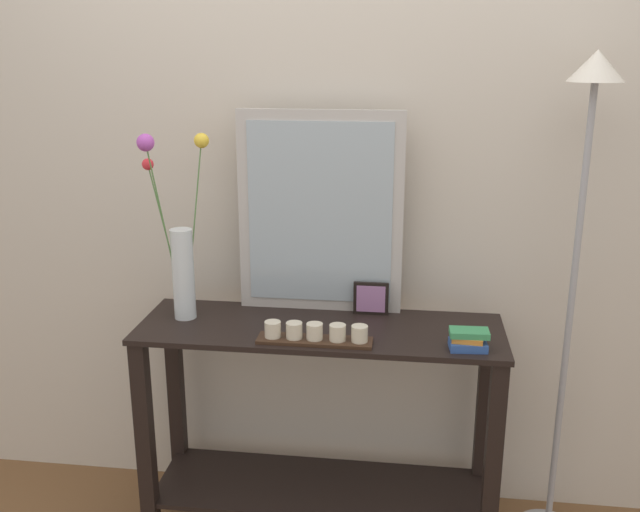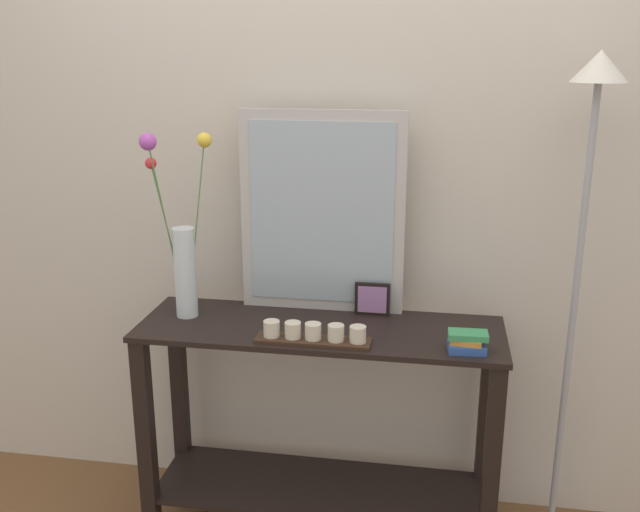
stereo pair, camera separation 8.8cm
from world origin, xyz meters
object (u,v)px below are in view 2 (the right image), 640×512
object	(u,v)px
candle_tray	(314,334)
mirror_leaning	(322,213)
floor_lamp	(582,231)
book_stack	(467,342)
tall_vase_left	(182,250)
console_table	(320,413)
picture_frame_small	(372,299)

from	to	relation	value
candle_tray	mirror_leaning	bearing A→B (deg)	94.87
candle_tray	floor_lamp	world-z (taller)	floor_lamp
floor_lamp	mirror_leaning	bearing A→B (deg)	174.15
book_stack	tall_vase_left	bearing A→B (deg)	171.22
mirror_leaning	floor_lamp	world-z (taller)	floor_lamp
mirror_leaning	tall_vase_left	distance (m)	0.53
mirror_leaning	floor_lamp	size ratio (longest dim) A/B	0.42
console_table	tall_vase_left	xyz separation A→B (m)	(-0.51, 0.03, 0.60)
mirror_leaning	candle_tray	world-z (taller)	mirror_leaning
mirror_leaning	book_stack	bearing A→B (deg)	-30.04
book_stack	console_table	bearing A→B (deg)	165.95
candle_tray	book_stack	xyz separation A→B (m)	(0.51, 0.01, 0.00)
console_table	tall_vase_left	distance (m)	0.79
tall_vase_left	floor_lamp	xyz separation A→B (m)	(1.39, 0.06, 0.12)
mirror_leaning	floor_lamp	xyz separation A→B (m)	(0.90, -0.09, -0.01)
tall_vase_left	console_table	bearing A→B (deg)	-3.38
console_table	candle_tray	bearing A→B (deg)	-88.31
tall_vase_left	book_stack	distance (m)	1.06
picture_frame_small	floor_lamp	distance (m)	0.77
book_stack	floor_lamp	world-z (taller)	floor_lamp
console_table	candle_tray	size ratio (longest dim) A/B	3.34
floor_lamp	console_table	bearing A→B (deg)	-174.22
tall_vase_left	candle_tray	bearing A→B (deg)	-18.29
tall_vase_left	picture_frame_small	size ratio (longest dim) A/B	5.21
tall_vase_left	candle_tray	size ratio (longest dim) A/B	1.73
book_stack	floor_lamp	distance (m)	0.54
candle_tray	floor_lamp	size ratio (longest dim) A/B	0.22
console_table	picture_frame_small	world-z (taller)	picture_frame_small
console_table	book_stack	size ratio (longest dim) A/B	9.92
tall_vase_left	book_stack	world-z (taller)	tall_vase_left
mirror_leaning	picture_frame_small	distance (m)	0.37
book_stack	picture_frame_small	bearing A→B (deg)	141.09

